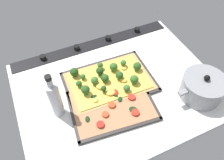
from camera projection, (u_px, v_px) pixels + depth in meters
ground_plane at (118, 89)px, 99.69cm from camera, size 86.06×67.02×3.00cm
stove_control_panel at (93, 44)px, 115.59cm from camera, size 82.62×7.00×2.60cm
baking_tray_front at (109, 82)px, 99.60cm from camera, size 39.25×27.45×1.30cm
broccoli_pizza at (108, 80)px, 98.31cm from camera, size 36.78×24.97×5.86cm
baking_tray_back at (112, 106)px, 91.56cm from camera, size 36.27×28.13×1.30cm
veggie_pizza_back at (112, 105)px, 90.98cm from camera, size 33.62×25.48×1.90cm
cooking_pot at (202, 87)px, 92.07cm from camera, size 24.57×17.71×12.00cm
oil_bottle at (55, 99)px, 83.18cm from camera, size 4.63×4.63×21.99cm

